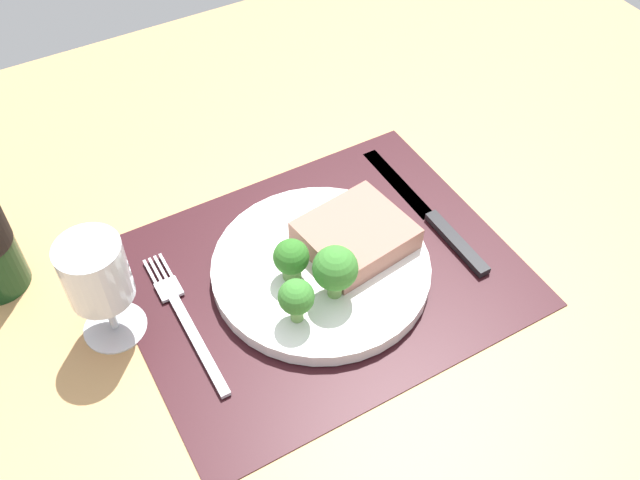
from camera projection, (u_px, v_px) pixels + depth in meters
ground_plane at (321, 284)px, 76.64cm from camera, size 140.00×110.00×3.00cm
placemat at (321, 274)px, 75.41cm from camera, size 40.10×32.14×0.30cm
plate at (321, 268)px, 74.70cm from camera, size 23.08×23.08×1.60cm
steak at (355, 235)px, 74.98cm from camera, size 11.87×10.89×2.68cm
broccoli_front_edge at (296, 298)px, 67.03cm from camera, size 3.54×3.54×5.21cm
broccoli_back_left at (292, 260)px, 70.72cm from camera, size 3.69×3.69×4.95cm
broccoli_near_fork at (335, 269)px, 68.60cm from camera, size 4.54×4.54×6.28cm
fork at (185, 319)px, 71.03cm from camera, size 2.40×19.20×0.50cm
knife at (433, 218)px, 80.30cm from camera, size 1.80×23.00×0.80cm
wine_glass at (97, 278)px, 65.01cm from camera, size 6.31×6.31×12.21cm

